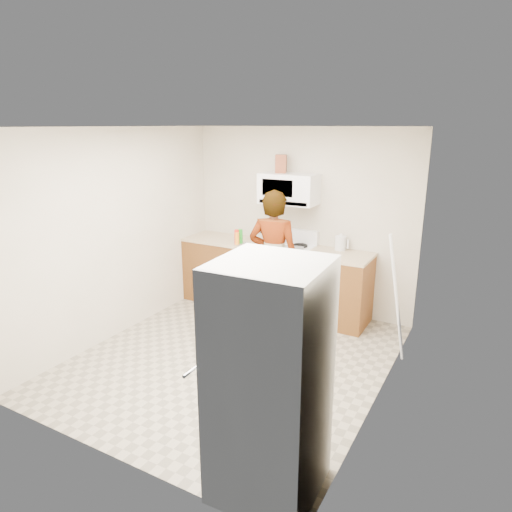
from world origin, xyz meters
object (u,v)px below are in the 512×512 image
Objects in this scene: microwave at (289,189)px; saucepan at (275,237)px; gas_range at (283,278)px; fridge at (270,382)px; kettle at (341,243)px; person at (274,260)px.

microwave is 3.56× the size of saucepan.
fridge reaches higher than gas_range.
fridge is 3.24m from kettle.
gas_range reaches higher than kettle.
microwave reaches higher than saucepan.
microwave is 0.99m from kettle.
person is at bearing -108.84° from kettle.
person reaches higher than saucepan.
saucepan is at bearing 143.44° from gas_range.
gas_range reaches higher than saucepan.
saucepan is (-0.21, 0.16, 0.53)m from gas_range.
gas_range is 0.59m from saucepan.
saucepan is (-0.29, 0.63, 0.13)m from person.
person is 8.30× the size of saucepan.
gas_range is 5.30× the size of saucepan.
gas_range is at bearing -90.00° from microwave.
gas_range is 0.62m from person.
saucepan is at bearing -73.97° from person.
gas_range is 3.25m from fridge.
gas_range is at bearing -139.07° from kettle.
kettle reaches higher than saucepan.
microwave is 3.45m from fridge.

